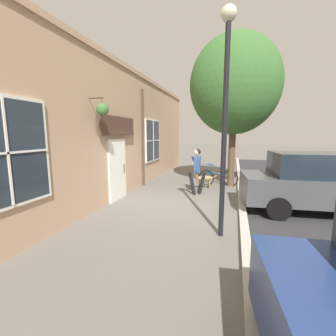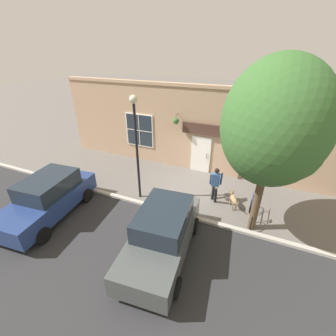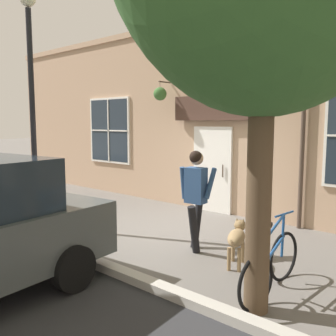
% 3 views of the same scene
% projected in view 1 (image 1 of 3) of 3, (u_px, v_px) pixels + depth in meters
% --- Properties ---
extents(ground_plane, '(90.00, 90.00, 0.00)m').
position_uv_depth(ground_plane, '(179.00, 203.00, 7.48)').
color(ground_plane, '#66605B').
extents(storefront_facade, '(0.95, 18.00, 4.77)m').
position_uv_depth(storefront_facade, '(114.00, 131.00, 7.76)').
color(storefront_facade, tan).
rests_on(storefront_facade, ground_plane).
extents(pedestrian_walking, '(0.65, 0.55, 1.73)m').
position_uv_depth(pedestrian_walking, '(197.00, 167.00, 8.41)').
color(pedestrian_walking, black).
rests_on(pedestrian_walking, ground_plane).
extents(dog_on_leash, '(1.01, 0.50, 0.66)m').
position_uv_depth(dog_on_leash, '(203.00, 178.00, 9.32)').
color(dog_on_leash, '#997A51').
rests_on(dog_on_leash, ground_plane).
extents(street_tree_by_curb, '(3.71, 3.34, 6.34)m').
position_uv_depth(street_tree_by_curb, '(235.00, 88.00, 9.37)').
color(street_tree_by_curb, brown).
rests_on(street_tree_by_curb, ground_plane).
extents(leaning_bicycle, '(1.74, 0.24, 1.01)m').
position_uv_depth(leaning_bicycle, '(218.00, 177.00, 9.97)').
color(leaning_bicycle, black).
rests_on(leaning_bicycle, ground_plane).
extents(parked_car_mid_block, '(4.45, 2.26, 1.75)m').
position_uv_depth(parked_car_mid_block, '(318.00, 183.00, 6.50)').
color(parked_car_mid_block, '#474C4C').
rests_on(parked_car_mid_block, ground_plane).
extents(street_lamp, '(0.32, 0.32, 4.78)m').
position_uv_depth(street_lamp, '(226.00, 92.00, 4.62)').
color(street_lamp, black).
rests_on(street_lamp, ground_plane).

